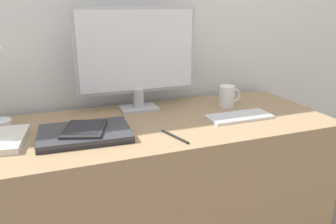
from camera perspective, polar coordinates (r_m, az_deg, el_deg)
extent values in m
cube|color=silver|center=(1.57, -5.96, 18.61)|extent=(3.60, 0.05, 2.40)
cube|color=#997A56|center=(1.49, -1.44, -15.15)|extent=(1.40, 0.57, 0.74)
cube|color=#B7B7BC|center=(1.48, -5.09, 0.68)|extent=(0.16, 0.11, 0.01)
cylinder|color=#B7B7BC|center=(1.47, -5.14, 2.43)|extent=(0.05, 0.05, 0.08)
cube|color=#B7B7BC|center=(1.43, -5.45, 10.60)|extent=(0.53, 0.01, 0.37)
cube|color=white|center=(1.42, -5.36, 10.56)|extent=(0.50, 0.01, 0.34)
cube|color=silver|center=(1.39, 12.31, -0.80)|extent=(0.27, 0.11, 0.01)
cube|color=silver|center=(1.39, 12.40, -0.55)|extent=(0.25, 0.09, 0.00)
cube|color=#232328|center=(1.21, -14.25, -3.91)|extent=(0.33, 0.24, 0.01)
cube|color=#333338|center=(1.21, -14.30, -3.35)|extent=(0.33, 0.24, 0.01)
cube|color=black|center=(1.20, -14.33, -2.89)|extent=(0.19, 0.21, 0.01)
cube|color=black|center=(1.20, -14.35, -2.66)|extent=(0.14, 0.15, 0.00)
cube|color=silver|center=(1.26, -27.18, -4.38)|extent=(0.19, 0.24, 0.02)
cylinder|color=white|center=(1.53, 10.19, 2.69)|extent=(0.07, 0.07, 0.10)
torus|color=white|center=(1.55, 11.46, 2.81)|extent=(0.06, 0.01, 0.06)
cylinder|color=black|center=(1.17, 1.23, -4.27)|extent=(0.05, 0.14, 0.01)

